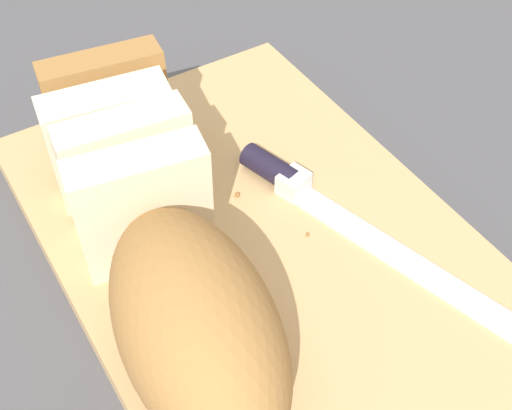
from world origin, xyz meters
The scene contains 7 objects.
ground_plane centered at (0.00, 0.00, 0.00)m, with size 3.00×3.00×0.00m, color #4C4C51.
cutting_board centered at (0.00, 0.00, 0.01)m, with size 0.42×0.29×0.03m, color tan.
bread_loaf centered at (-0.02, 0.08, 0.08)m, with size 0.33×0.13×0.10m.
bread_knife centered at (0.00, -0.06, 0.03)m, with size 0.27×0.11×0.02m.
crumb_near_knife centered at (-0.02, -0.03, 0.03)m, with size 0.00×0.00×0.00m, color #996633.
crumb_near_loaf centered at (-0.01, 0.05, 0.03)m, with size 0.00×0.00×0.00m, color #996633.
crumb_stray_left centered at (0.04, -0.01, 0.03)m, with size 0.00×0.00×0.00m, color #996633.
Camera 1 is at (-0.29, 0.17, 0.42)m, focal length 47.02 mm.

